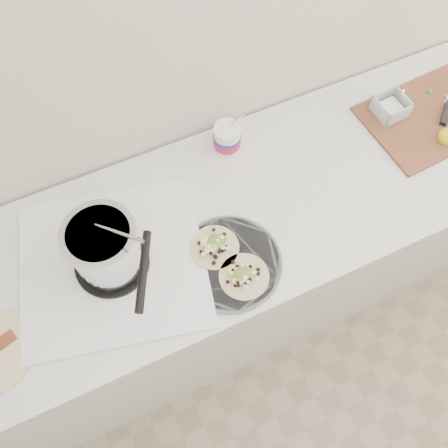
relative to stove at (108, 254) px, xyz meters
name	(u,v)px	position (x,y,z in m)	size (l,w,h in m)	color
counter	(242,258)	(0.46, 0.03, -0.53)	(2.44, 0.66, 0.90)	silver
stove	(108,254)	(0.00, 0.00, 0.00)	(0.64, 0.61, 0.26)	silver
taco_plate	(229,262)	(0.31, -0.14, -0.07)	(0.32, 0.32, 0.04)	#54555B
tub	(228,137)	(0.49, 0.25, -0.02)	(0.09, 0.09, 0.21)	white
cutboard	(430,112)	(1.19, 0.08, -0.07)	(0.49, 0.36, 0.07)	brown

